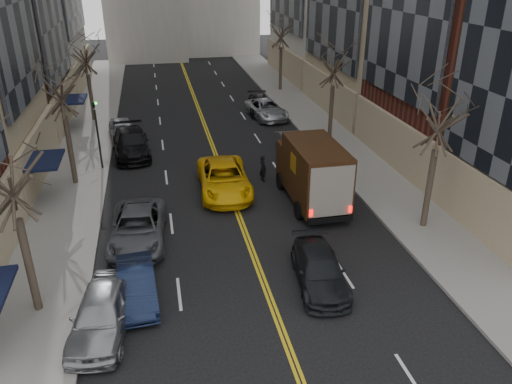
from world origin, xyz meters
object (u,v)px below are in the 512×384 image
ups_truck (312,172)px  observer_sedan (319,270)px  taxi (224,178)px  pedestrian (263,168)px

ups_truck → observer_sedan: bearing=-105.1°
observer_sedan → taxi: taxi is taller
ups_truck → taxi: 5.11m
ups_truck → pedestrian: bearing=119.5°
pedestrian → observer_sedan: bearing=163.6°
observer_sedan → pedestrian: pedestrian is taller
taxi → pedestrian: (2.52, 1.12, -0.03)m
observer_sedan → taxi: 10.00m
observer_sedan → taxi: size_ratio=0.80×
ups_truck → taxi: bearing=152.6°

